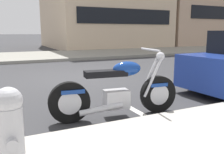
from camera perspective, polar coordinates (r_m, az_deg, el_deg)
ground_plane at (r=7.63m, az=-8.54°, el=-0.06°), size 260.00×260.00×0.00m
sidewalk_far_curb at (r=19.83m, az=20.29°, el=6.13°), size 120.00×5.00×0.14m
parking_stall_stripe at (r=4.48m, az=4.98°, el=-7.55°), size 0.12×2.20×0.01m
parked_motorcycle at (r=3.98m, az=1.38°, el=-3.44°), size 2.19×0.62×1.12m
fire_hydrant at (r=2.34m, az=-22.70°, el=-11.18°), size 0.24×0.36×0.80m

